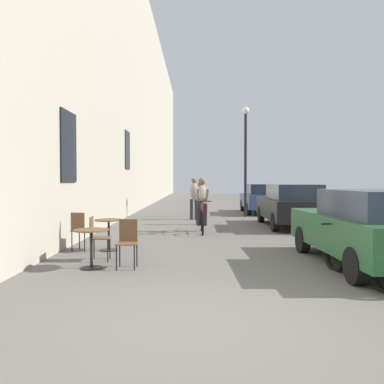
% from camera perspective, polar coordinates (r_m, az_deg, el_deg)
% --- Properties ---
extents(ground_plane, '(88.00, 88.00, 0.00)m').
position_cam_1_polar(ground_plane, '(4.62, 2.08, -18.76)').
color(ground_plane, '#5B5954').
extents(building_facade_left, '(0.54, 68.00, 13.48)m').
position_cam_1_polar(building_facade_left, '(19.32, -9.81, 17.01)').
color(building_facade_left, '#B7AD99').
rests_on(building_facade_left, ground_plane).
extents(cafe_table_near, '(0.64, 0.64, 0.72)m').
position_cam_1_polar(cafe_table_near, '(7.39, -14.62, -6.88)').
color(cafe_table_near, black).
rests_on(cafe_table_near, ground_plane).
extents(cafe_chair_near_toward_street, '(0.41, 0.41, 0.89)m').
position_cam_1_polar(cafe_chair_near_toward_street, '(8.07, -13.85, -6.19)').
color(cafe_chair_near_toward_street, black).
rests_on(cafe_chair_near_toward_street, ground_plane).
extents(cafe_chair_near_toward_wall, '(0.38, 0.38, 0.89)m').
position_cam_1_polar(cafe_chair_near_toward_wall, '(7.32, -9.49, -6.96)').
color(cafe_chair_near_toward_wall, black).
rests_on(cafe_chair_near_toward_wall, ground_plane).
extents(cafe_table_mid, '(0.64, 0.64, 0.72)m').
position_cam_1_polar(cafe_table_mid, '(9.17, -12.18, -5.21)').
color(cafe_table_mid, black).
rests_on(cafe_table_mid, ground_plane).
extents(cafe_chair_mid_toward_street, '(0.46, 0.46, 0.89)m').
position_cam_1_polar(cafe_chair_mid_toward_street, '(9.27, -16.16, -5.19)').
color(cafe_chair_mid_toward_street, black).
rests_on(cafe_chair_mid_toward_street, ground_plane).
extents(cyclist_on_bicycle, '(0.52, 1.76, 1.74)m').
position_cam_1_polar(cyclist_on_bicycle, '(12.16, 1.49, -2.13)').
color(cyclist_on_bicycle, black).
rests_on(cyclist_on_bicycle, ground_plane).
extents(pedestrian_near, '(0.37, 0.28, 1.60)m').
position_cam_1_polar(pedestrian_near, '(14.19, 1.28, -1.23)').
color(pedestrian_near, '#26262D').
rests_on(pedestrian_near, ground_plane).
extents(pedestrian_mid, '(0.37, 0.29, 1.74)m').
position_cam_1_polar(pedestrian_mid, '(16.08, 0.28, -0.60)').
color(pedestrian_mid, '#26262D').
rests_on(pedestrian_mid, ground_plane).
extents(street_lamp, '(0.32, 0.32, 4.90)m').
position_cam_1_polar(street_lamp, '(17.51, 7.89, 6.54)').
color(street_lamp, black).
rests_on(street_lamp, ground_plane).
extents(parked_car_nearest, '(1.82, 4.12, 1.45)m').
position_cam_1_polar(parked_car_nearest, '(7.95, 24.47, -4.71)').
color(parked_car_nearest, '#23512D').
rests_on(parked_car_nearest, ground_plane).
extents(parked_car_second, '(1.80, 4.21, 1.49)m').
position_cam_1_polar(parked_car_second, '(13.92, 14.33, -1.85)').
color(parked_car_second, black).
rests_on(parked_car_second, ground_plane).
extents(parked_car_third, '(1.77, 4.10, 1.45)m').
position_cam_1_polar(parked_car_third, '(19.56, 10.17, -0.89)').
color(parked_car_third, '#384C84').
rests_on(parked_car_third, ground_plane).
extents(parked_motorcycle, '(0.62, 2.14, 0.92)m').
position_cam_1_polar(parked_motorcycle, '(6.84, 23.25, -8.63)').
color(parked_motorcycle, black).
rests_on(parked_motorcycle, ground_plane).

